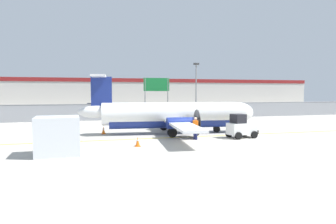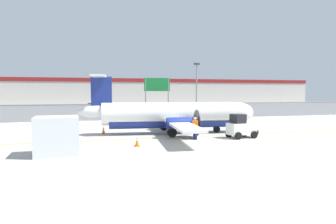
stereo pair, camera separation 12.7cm
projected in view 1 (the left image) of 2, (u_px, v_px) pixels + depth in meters
name	position (u px, v px, depth m)	size (l,w,h in m)	color
ground_plane	(189.00, 137.00, 23.92)	(140.00, 140.00, 0.01)	#ADA89E
perimeter_fence	(149.00, 111.00, 39.26)	(98.00, 0.10, 2.10)	gray
parking_lot_strip	(135.00, 113.00, 50.40)	(98.00, 17.00, 0.12)	#38383A
background_building	(123.00, 93.00, 67.99)	(91.00, 8.10, 6.50)	beige
commuter_airplane	(174.00, 115.00, 25.83)	(15.34, 16.08, 4.92)	white
baggage_tug	(241.00, 127.00, 23.39)	(2.47, 1.68, 1.88)	silver
ground_crew_worker	(195.00, 127.00, 22.52)	(0.45, 0.53, 1.70)	#191E4C
cargo_container	(58.00, 136.00, 17.04)	(2.50, 2.12, 2.20)	silver
traffic_cone_near_left	(103.00, 130.00, 25.59)	(0.36, 0.36, 0.64)	orange
traffic_cone_near_right	(138.00, 142.00, 19.75)	(0.36, 0.36, 0.64)	orange
parked_car_0	(50.00, 110.00, 43.44)	(4.29, 2.20, 1.58)	navy
parked_car_1	(95.00, 108.00, 51.03)	(4.32, 2.27, 1.58)	slate
parked_car_2	(142.00, 110.00, 44.59)	(4.39, 2.44, 1.58)	black
parked_car_3	(179.00, 108.00, 48.88)	(4.31, 2.24, 1.58)	black
parked_car_4	(210.00, 107.00, 52.09)	(4.38, 2.42, 1.58)	navy
apron_light_pole	(196.00, 86.00, 38.29)	(0.70, 0.30, 7.27)	slate
highway_sign	(157.00, 88.00, 41.03)	(3.60, 0.14, 5.50)	slate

